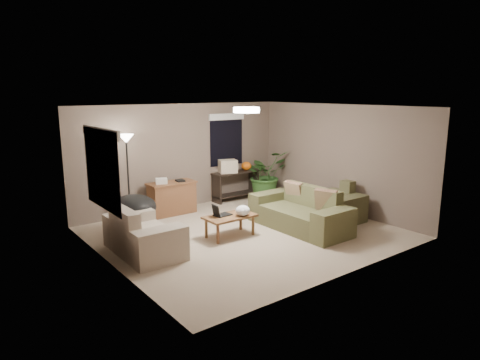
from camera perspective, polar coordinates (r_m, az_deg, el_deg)
room_shell at (r=8.34m, az=0.83°, el=1.12°), size 5.50×5.50×5.50m
main_sofa at (r=8.94m, az=8.09°, el=-4.56°), size 0.95×2.20×0.85m
throw_pillows at (r=9.02m, az=9.30°, el=-2.10°), size 0.37×1.38×0.47m
loveseat at (r=7.71m, az=-12.90°, el=-7.41°), size 0.90×1.60×0.85m
armchair at (r=9.58m, az=12.72°, el=-3.59°), size 0.95×1.00×0.85m
coffee_table at (r=8.35m, az=-1.36°, el=-5.17°), size 1.00×0.55×0.42m
laptop at (r=8.30m, az=-2.72°, el=-4.41°), size 0.37×0.26×0.24m
plastic_bag at (r=8.30m, az=0.36°, el=-4.09°), size 0.32×0.29×0.20m
desk at (r=9.97m, az=-9.06°, el=-2.37°), size 1.10×0.50×0.75m
desk_papers at (r=9.79m, az=-9.91°, el=-0.11°), size 0.71×0.31×0.12m
console_table at (r=11.10m, az=-0.57°, el=-0.45°), size 1.30×0.40×0.75m
pumpkin at (r=11.23m, az=0.85°, el=1.88°), size 0.35×0.35×0.22m
cardboard_box at (r=10.86m, az=-1.64°, el=1.84°), size 0.52×0.45×0.33m
papasan_chair at (r=8.70m, az=-14.02°, el=-4.10°), size 0.95×0.95×0.80m
floor_lamp at (r=9.26m, az=-14.87°, el=3.98°), size 0.32×0.32×1.91m
ceiling_fixture at (r=8.20m, az=0.86°, el=9.32°), size 0.50×0.50×0.10m
houseplant at (r=11.36m, az=3.38°, el=0.10°), size 1.13×1.26×0.98m
cat_scratching_post at (r=10.44m, az=9.71°, el=-2.67°), size 0.32×0.32×0.50m
window_left at (r=7.21m, az=-18.06°, el=3.15°), size 0.05×1.56×1.33m
window_back at (r=11.00m, az=-1.81°, el=6.55°), size 1.06×0.05×1.33m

